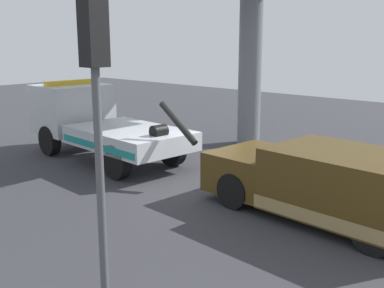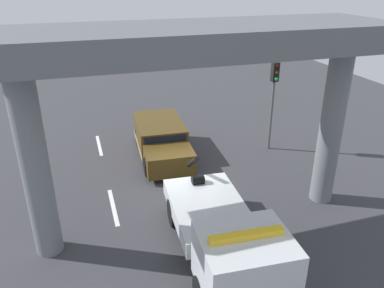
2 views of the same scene
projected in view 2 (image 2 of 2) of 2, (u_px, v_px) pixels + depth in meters
ground_plane at (184, 196)px, 15.53m from camera, size 60.00×40.00×0.10m
lane_stripe_west at (99, 145)px, 19.93m from camera, size 2.60×0.16×0.01m
lane_stripe_mid at (113, 207)px, 14.72m from camera, size 2.60×0.16×0.01m
tow_truck_white at (227, 239)px, 11.08m from camera, size 7.32×2.78×2.46m
towed_van_green at (162, 140)px, 18.57m from camera, size 5.33×2.51×1.58m
overpass_structure at (200, 62)px, 11.50m from camera, size 3.60×12.23×6.87m
traffic_light_near at (274, 88)px, 18.26m from camera, size 0.39×0.32×4.42m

